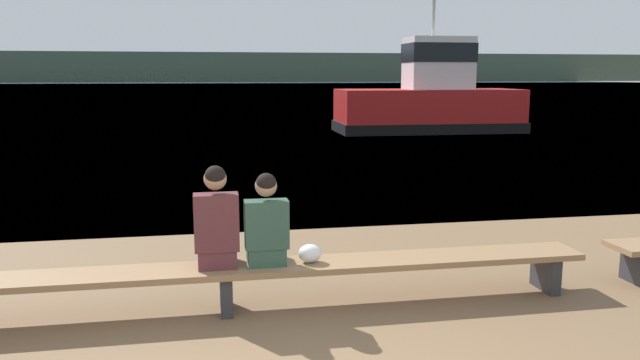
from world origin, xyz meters
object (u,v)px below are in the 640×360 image
bench_main (226,274)px  shopping_bag (310,253)px  tugboat_red (430,102)px  person_left (216,223)px  person_right (266,225)px

bench_main → shopping_bag: (0.88, 0.00, 0.18)m
bench_main → tugboat_red: bearing=64.0°
tugboat_red → bench_main: bearing=155.4°
person_left → person_right: bearing=0.3°
shopping_bag → tugboat_red: tugboat_red is taller
person_left → person_right: (0.50, 0.00, -0.05)m
shopping_bag → tugboat_red: size_ratio=0.03×
person_left → bench_main: bearing=-6.2°
person_right → tugboat_red: 20.80m
shopping_bag → tugboat_red: bearing=66.2°
shopping_bag → tugboat_red: (8.32, 18.87, 0.67)m
bench_main → tugboat_red: size_ratio=1.00×
tugboat_red → person_right: bearing=156.5°
person_right → tugboat_red: tugboat_red is taller
bench_main → tugboat_red: tugboat_red is taller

